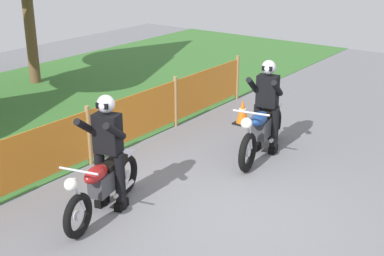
# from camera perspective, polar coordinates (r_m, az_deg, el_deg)

# --- Properties ---
(ground) EXTENTS (24.00, 24.00, 0.02)m
(ground) POSITION_cam_1_polar(r_m,az_deg,el_deg) (7.51, 4.44, -9.40)
(ground) COLOR slate
(barrier_fence) EXTENTS (9.55, 0.08, 1.05)m
(barrier_fence) POSITION_cam_1_polar(r_m,az_deg,el_deg) (8.97, -11.20, -0.72)
(barrier_fence) COLOR #997547
(barrier_fence) RESTS_ON ground
(motorcycle_lead) EXTENTS (1.89, 0.73, 0.91)m
(motorcycle_lead) POSITION_cam_1_polar(r_m,az_deg,el_deg) (7.41, -9.67, -6.14)
(motorcycle_lead) COLOR black
(motorcycle_lead) RESTS_ON ground
(motorcycle_trailing) EXTENTS (2.11, 0.68, 1.01)m
(motorcycle_trailing) POSITION_cam_1_polar(r_m,az_deg,el_deg) (9.25, 7.64, -0.20)
(motorcycle_trailing) COLOR black
(motorcycle_trailing) RESTS_ON ground
(rider_lead) EXTENTS (0.66, 0.65, 1.69)m
(rider_lead) POSITION_cam_1_polar(r_m,az_deg,el_deg) (7.36, -9.17, -2.23)
(rider_lead) COLOR black
(rider_lead) RESTS_ON ground
(rider_trailing) EXTENTS (0.74, 0.62, 1.69)m
(rider_trailing) POSITION_cam_1_polar(r_m,az_deg,el_deg) (9.31, 8.21, 2.93)
(rider_trailing) COLOR black
(rider_trailing) RESTS_ON ground
(traffic_cone) EXTENTS (0.32, 0.32, 0.53)m
(traffic_cone) POSITION_cam_1_polar(r_m,az_deg,el_deg) (10.86, 5.54, 1.75)
(traffic_cone) COLOR black
(traffic_cone) RESTS_ON ground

